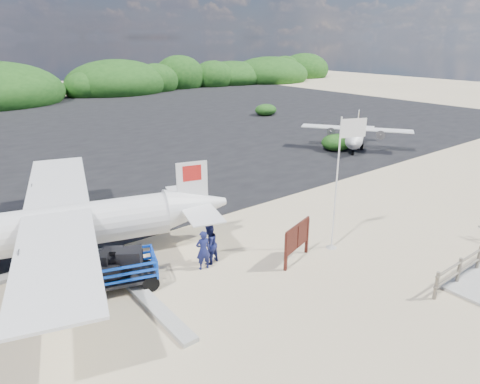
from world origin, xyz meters
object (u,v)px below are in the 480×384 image
object	(u,v)px
baggage_cart	(120,288)
crew_a	(203,250)
signboard	(296,261)
crew_b	(209,244)
flagpole	(331,247)
aircraft_large	(222,127)

from	to	relation	value
baggage_cart	crew_a	distance (m)	3.16
signboard	crew_b	xyz separation A→B (m)	(-2.71, 1.94, 0.79)
flagpole	aircraft_large	size ratio (longest dim) A/B	0.37
baggage_cart	crew_a	bearing A→B (deg)	5.11
flagpole	crew_b	world-z (taller)	flagpole
baggage_cart	crew_b	bearing A→B (deg)	10.27
crew_b	aircraft_large	distance (m)	26.24
flagpole	signboard	world-z (taller)	flagpole
flagpole	crew_a	size ratio (longest dim) A/B	3.51
baggage_cart	aircraft_large	xyz separation A→B (m)	(19.16, 20.52, 0.00)
flagpole	crew_b	size ratio (longest dim) A/B	3.38
crew_b	aircraft_large	bearing A→B (deg)	-142.32
baggage_cart	flagpole	distance (m)	8.42
signboard	crew_a	bearing A→B (deg)	134.07
flagpole	aircraft_large	bearing A→B (deg)	64.22
signboard	crew_a	xyz separation A→B (m)	(-3.12, 1.72, 0.76)
flagpole	aircraft_large	distance (m)	25.55
signboard	baggage_cart	bearing A→B (deg)	141.49
signboard	aircraft_large	distance (m)	26.37
crew_a	flagpole	bearing A→B (deg)	171.53
baggage_cart	aircraft_large	size ratio (longest dim) A/B	0.19
signboard	aircraft_large	bearing A→B (deg)	43.19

